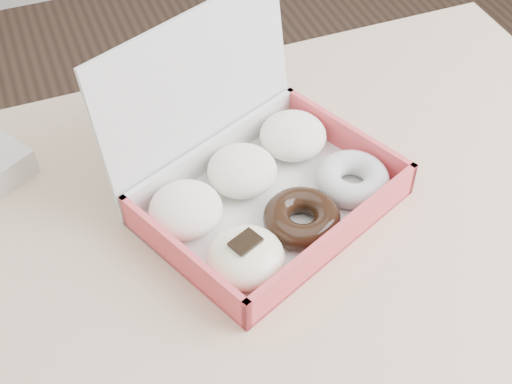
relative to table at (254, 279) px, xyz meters
name	(u,v)px	position (x,y,z in m)	size (l,w,h in m)	color
table	(254,279)	(0.00, 0.00, 0.00)	(1.20, 0.80, 0.75)	#D3B08B
donut_box	(259,183)	(0.03, 0.07, 0.12)	(0.41, 0.39, 0.24)	silver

